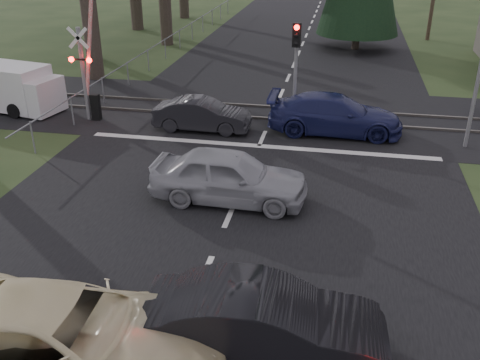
% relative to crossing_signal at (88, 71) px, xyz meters
% --- Properties ---
extents(ground, '(120.00, 120.00, 0.00)m').
position_rel_crossing_signal_xyz_m(ground, '(7.27, -9.79, -2.06)').
color(ground, '#243518').
rests_on(ground, ground).
extents(road, '(14.00, 100.00, 0.01)m').
position_rel_crossing_signal_xyz_m(road, '(7.27, 0.21, -2.05)').
color(road, black).
rests_on(road, ground).
extents(rail_corridor, '(120.00, 8.00, 0.01)m').
position_rel_crossing_signal_xyz_m(rail_corridor, '(7.27, 2.21, -2.05)').
color(rail_corridor, black).
rests_on(rail_corridor, ground).
extents(stop_line, '(13.00, 0.35, 0.00)m').
position_rel_crossing_signal_xyz_m(stop_line, '(7.27, -1.59, -2.05)').
color(stop_line, silver).
rests_on(stop_line, ground).
extents(rail_near, '(120.00, 0.12, 0.10)m').
position_rel_crossing_signal_xyz_m(rail_near, '(7.27, 1.41, -2.01)').
color(rail_near, '#59544C').
rests_on(rail_near, ground).
extents(rail_far, '(120.00, 0.12, 0.10)m').
position_rel_crossing_signal_xyz_m(rail_far, '(7.27, 3.01, -2.01)').
color(rail_far, '#59544C').
rests_on(rail_far, ground).
extents(crossing_signal, '(1.62, 0.38, 6.96)m').
position_rel_crossing_signal_xyz_m(crossing_signal, '(0.00, 0.00, 0.00)').
color(crossing_signal, slate).
rests_on(crossing_signal, ground).
extents(traffic_signal_center, '(0.32, 0.48, 4.10)m').
position_rel_crossing_signal_xyz_m(traffic_signal_center, '(8.27, 0.89, 0.75)').
color(traffic_signal_center, slate).
rests_on(traffic_signal_center, ground).
extents(fence_left, '(0.10, 36.00, 1.20)m').
position_rel_crossing_signal_xyz_m(fence_left, '(-0.53, 12.71, -2.06)').
color(fence_left, slate).
rests_on(fence_left, ground).
extents(cream_coupe, '(5.93, 2.95, 1.62)m').
position_rel_crossing_signal_xyz_m(cream_coupe, '(5.61, -13.16, -1.25)').
color(cream_coupe, beige).
rests_on(cream_coupe, ground).
extents(dark_hatchback, '(4.71, 1.88, 1.53)m').
position_rel_crossing_signal_xyz_m(dark_hatchback, '(9.04, -12.05, -1.29)').
color(dark_hatchback, black).
rests_on(dark_hatchback, ground).
extents(silver_car, '(4.67, 1.99, 1.58)m').
position_rel_crossing_signal_xyz_m(silver_car, '(7.07, -5.96, -1.27)').
color(silver_car, '#929499').
rests_on(silver_car, ground).
extents(blue_sedan, '(5.20, 2.15, 1.51)m').
position_rel_crossing_signal_xyz_m(blue_sedan, '(9.94, 0.38, -1.30)').
color(blue_sedan, '#171B47').
rests_on(blue_sedan, ground).
extents(dark_car_far, '(3.83, 1.35, 1.26)m').
position_rel_crossing_signal_xyz_m(dark_car_far, '(4.78, -0.31, -1.43)').
color(dark_car_far, black).
rests_on(dark_car_far, ground).
extents(white_van, '(5.31, 2.77, 1.98)m').
position_rel_crossing_signal_xyz_m(white_van, '(-4.25, 0.63, -1.06)').
color(white_van, silver).
rests_on(white_van, ground).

